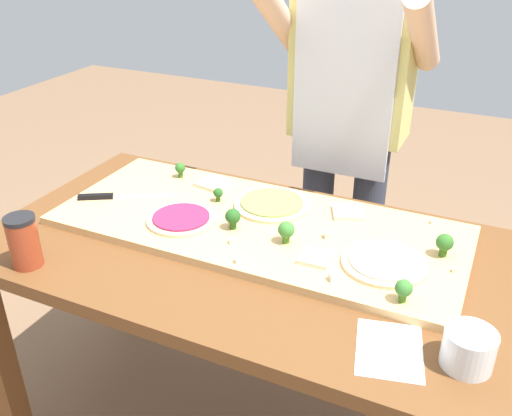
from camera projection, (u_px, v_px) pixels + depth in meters
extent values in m
cube|color=brown|center=(1.00, 361.00, 1.76)|extent=(0.07, 0.07, 0.73)
cube|color=brown|center=(135.00, 252.00, 2.33)|extent=(0.07, 0.07, 0.73)
cube|color=brown|center=(509.00, 354.00, 1.79)|extent=(0.07, 0.07, 0.73)
cube|color=brown|center=(257.00, 254.00, 1.59)|extent=(1.56, 0.83, 0.04)
cube|color=tan|center=(257.00, 225.00, 1.68)|extent=(1.21, 0.51, 0.02)
cube|color=#B7BABF|center=(143.00, 196.00, 1.81)|extent=(0.17, 0.11, 0.00)
cube|color=black|center=(96.00, 197.00, 1.80)|extent=(0.10, 0.07, 0.02)
cylinder|color=beige|center=(272.00, 204.00, 1.76)|extent=(0.24, 0.24, 0.01)
cylinder|color=#899E4C|center=(272.00, 202.00, 1.75)|extent=(0.19, 0.19, 0.01)
cylinder|color=beige|center=(384.00, 263.00, 1.46)|extent=(0.22, 0.22, 0.01)
cylinder|color=beige|center=(384.00, 261.00, 1.46)|extent=(0.18, 0.18, 0.01)
cylinder|color=beige|center=(181.00, 219.00, 1.67)|extent=(0.21, 0.21, 0.01)
cylinder|color=#9E234C|center=(181.00, 217.00, 1.67)|extent=(0.17, 0.17, 0.01)
cube|color=beige|center=(348.00, 212.00, 1.71)|extent=(0.12, 0.12, 0.01)
cube|color=beige|center=(316.00, 258.00, 1.49)|extent=(0.08, 0.08, 0.01)
cube|color=beige|center=(213.00, 183.00, 1.89)|extent=(0.11, 0.11, 0.01)
cylinder|color=#366618|center=(443.00, 252.00, 1.50)|extent=(0.02, 0.02, 0.03)
sphere|color=#2D6623|center=(445.00, 242.00, 1.49)|extent=(0.05, 0.05, 0.05)
cylinder|color=#3F7220|center=(286.00, 239.00, 1.56)|extent=(0.02, 0.02, 0.02)
sphere|color=#38752D|center=(286.00, 230.00, 1.55)|extent=(0.05, 0.05, 0.05)
cylinder|color=#3F7220|center=(402.00, 297.00, 1.33)|extent=(0.02, 0.02, 0.02)
sphere|color=#38752D|center=(404.00, 288.00, 1.31)|extent=(0.04, 0.04, 0.04)
cylinder|color=#2C5915|center=(218.00, 199.00, 1.78)|extent=(0.01, 0.01, 0.02)
sphere|color=#23561E|center=(218.00, 193.00, 1.77)|extent=(0.03, 0.03, 0.03)
cylinder|color=#2C5915|center=(233.00, 225.00, 1.63)|extent=(0.02, 0.02, 0.02)
sphere|color=#23561E|center=(233.00, 216.00, 1.62)|extent=(0.04, 0.04, 0.04)
cylinder|color=#366618|center=(181.00, 174.00, 1.94)|extent=(0.02, 0.02, 0.02)
sphere|color=#2D6623|center=(180.00, 168.00, 1.93)|extent=(0.04, 0.04, 0.04)
cube|color=silver|center=(455.00, 270.00, 1.44)|extent=(0.02, 0.02, 0.01)
cube|color=white|center=(433.00, 221.00, 1.66)|extent=(0.02, 0.02, 0.01)
cube|color=silver|center=(238.00, 260.00, 1.47)|extent=(0.02, 0.02, 0.01)
cube|color=silver|center=(333.00, 277.00, 1.40)|extent=(0.03, 0.03, 0.02)
cube|color=silver|center=(328.00, 235.00, 1.58)|extent=(0.03, 0.03, 0.02)
cube|color=silver|center=(232.00, 241.00, 1.56)|extent=(0.02, 0.02, 0.02)
cylinder|color=white|center=(468.00, 349.00, 1.16)|extent=(0.11, 0.11, 0.08)
cylinder|color=white|center=(467.00, 355.00, 1.17)|extent=(0.10, 0.10, 0.05)
cylinder|color=#99381E|center=(24.00, 243.00, 1.48)|extent=(0.08, 0.08, 0.13)
cylinder|color=black|center=(19.00, 219.00, 1.45)|extent=(0.08, 0.08, 0.01)
cube|color=white|center=(389.00, 350.00, 1.22)|extent=(0.18, 0.21, 0.00)
cylinder|color=#333847|center=(315.00, 236.00, 2.28)|extent=(0.12, 0.12, 0.90)
cylinder|color=#333847|center=(364.00, 247.00, 2.20)|extent=(0.12, 0.12, 0.90)
cube|color=#D1C670|center=(354.00, 57.00, 1.90)|extent=(0.40, 0.20, 0.55)
cube|color=silver|center=(343.00, 90.00, 1.86)|extent=(0.34, 0.01, 0.60)
cylinder|color=#DBB293|center=(281.00, 20.00, 1.85)|extent=(0.08, 0.39, 0.31)
cylinder|color=#DBB293|center=(423.00, 31.00, 1.68)|extent=(0.08, 0.39, 0.31)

